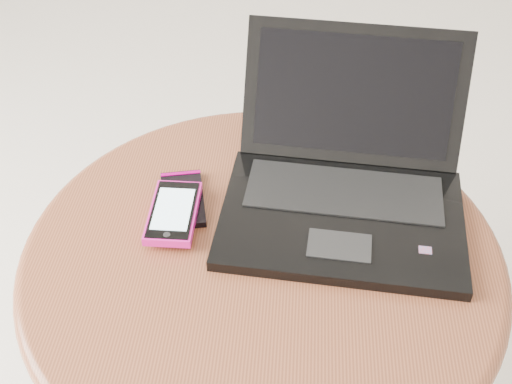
{
  "coord_description": "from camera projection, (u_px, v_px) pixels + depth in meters",
  "views": [
    {
      "loc": [
        -0.04,
        -0.53,
        1.13
      ],
      "look_at": [
        -0.09,
        0.1,
        0.56
      ],
      "focal_mm": 46.08,
      "sensor_mm": 36.0,
      "label": 1
    }
  ],
  "objects": [
    {
      "name": "table",
      "position": [
        262.0,
        300.0,
        0.93
      ],
      "size": [
        0.63,
        0.63,
        0.5
      ],
      "color": "#4D2913",
      "rests_on": "ground"
    },
    {
      "name": "laptop",
      "position": [
        345.0,
        181.0,
        0.9
      ],
      "size": [
        0.34,
        0.34,
        0.19
      ],
      "color": "black",
      "rests_on": "table"
    },
    {
      "name": "phone_pink",
      "position": [
        173.0,
        212.0,
        0.88
      ],
      "size": [
        0.06,
        0.12,
        0.01
      ],
      "color": "#D41587",
      "rests_on": "phone_black"
    },
    {
      "name": "phone_black",
      "position": [
        183.0,
        199.0,
        0.92
      ],
      "size": [
        0.08,
        0.12,
        0.01
      ],
      "color": "black",
      "rests_on": "table"
    }
  ]
}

